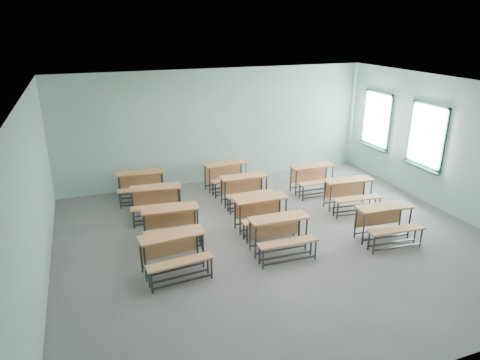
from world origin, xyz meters
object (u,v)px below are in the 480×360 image
object	(u,v)px
desk_unit_r0c0	(174,249)
desk_unit_r1c2	(350,190)
desk_unit_r1c1	(263,209)
desk_unit_r2c0	(156,198)
desk_unit_r3c0	(141,182)
desk_unit_r1c0	(171,220)
desk_unit_r3c1	(227,172)
desk_unit_r2c1	(245,186)
desk_unit_r0c2	(386,219)
desk_unit_r0c1	(281,230)
desk_unit_r2c2	(314,175)

from	to	relation	value
desk_unit_r0c0	desk_unit_r1c2	size ratio (longest dim) A/B	0.99
desk_unit_r0c0	desk_unit_r1c1	bearing A→B (deg)	20.25
desk_unit_r2c0	desk_unit_r3c0	xyz separation A→B (m)	(-0.18, 1.20, 0.00)
desk_unit_r0c0	desk_unit_r3c0	distance (m)	3.71
desk_unit_r3c0	desk_unit_r1c0	bearing A→B (deg)	-78.35
desk_unit_r3c1	desk_unit_r2c1	bearing A→B (deg)	-91.18
desk_unit_r0c2	desk_unit_r3c1	distance (m)	4.51
desk_unit_r1c0	desk_unit_r0c1	bearing A→B (deg)	-27.03
desk_unit_r0c0	desk_unit_r0c2	distance (m)	4.46
desk_unit_r0c0	desk_unit_r1c2	distance (m)	4.86
desk_unit_r1c2	desk_unit_r0c2	bearing A→B (deg)	-92.00
desk_unit_r1c1	desk_unit_r2c1	xyz separation A→B (m)	(0.15, 1.44, 0.00)
desk_unit_r1c1	desk_unit_r1c2	xyz separation A→B (m)	(2.47, 0.31, 0.00)
desk_unit_r2c2	desk_unit_r0c1	bearing A→B (deg)	-129.59
desk_unit_r2c2	desk_unit_r1c2	bearing A→B (deg)	-76.09
desk_unit_r0c1	desk_unit_r2c1	xyz separation A→B (m)	(0.21, 2.49, 0.00)
desk_unit_r2c1	desk_unit_r0c1	bearing A→B (deg)	-93.23
desk_unit_r0c0	desk_unit_r1c1	world-z (taller)	same
desk_unit_r2c2	desk_unit_r1c1	bearing A→B (deg)	-143.15
desk_unit_r1c0	desk_unit_r2c1	distance (m)	2.51
desk_unit_r0c0	desk_unit_r2c2	xyz separation A→B (m)	(4.38, 2.61, 0.00)
desk_unit_r2c1	desk_unit_r3c1	size ratio (longest dim) A/B	0.97
desk_unit_r1c2	desk_unit_r2c0	distance (m)	4.70
desk_unit_r0c1	desk_unit_r2c1	bearing A→B (deg)	86.95
desk_unit_r0c1	desk_unit_r0c2	bearing A→B (deg)	-5.56
desk_unit_r0c1	desk_unit_r0c2	world-z (taller)	same
desk_unit_r2c0	desk_unit_r3c0	distance (m)	1.22
desk_unit_r2c0	desk_unit_r2c1	size ratio (longest dim) A/B	1.05
desk_unit_r0c2	desk_unit_r1c2	xyz separation A→B (m)	(0.23, 1.65, 0.00)
desk_unit_r1c0	desk_unit_r1c1	bearing A→B (deg)	0.23
desk_unit_r1c2	desk_unit_r0c1	bearing A→B (deg)	-146.06
desk_unit_r2c0	desk_unit_r3c1	xyz separation A→B (m)	(2.15, 1.13, 0.00)
desk_unit_r2c0	desk_unit_r2c2	distance (m)	4.26
desk_unit_r2c1	desk_unit_r1c0	bearing A→B (deg)	-147.56
desk_unit_r1c1	desk_unit_r3c1	world-z (taller)	same
desk_unit_r3c0	desk_unit_r0c1	bearing A→B (deg)	-53.62
desk_unit_r2c2	desk_unit_r3c0	bearing A→B (deg)	166.92
desk_unit_r0c0	desk_unit_r3c1	distance (m)	4.29
desk_unit_r3c0	desk_unit_r0c2	bearing A→B (deg)	-35.93
desk_unit_r1c1	desk_unit_r2c0	size ratio (longest dim) A/B	0.94
desk_unit_r0c2	desk_unit_r3c0	world-z (taller)	same
desk_unit_r3c0	desk_unit_r3c1	xyz separation A→B (m)	(2.33, -0.07, 0.00)
desk_unit_r1c0	desk_unit_r1c2	bearing A→B (deg)	6.68
desk_unit_r0c2	desk_unit_r3c0	bearing A→B (deg)	142.99
desk_unit_r0c2	desk_unit_r1c1	distance (m)	2.62
desk_unit_r0c1	desk_unit_r1c0	distance (m)	2.28
desk_unit_r0c2	desk_unit_r1c2	distance (m)	1.67
desk_unit_r0c1	desk_unit_r1c1	distance (m)	1.05
desk_unit_r3c0	desk_unit_r1c1	bearing A→B (deg)	-44.05
desk_unit_r1c1	desk_unit_r3c0	bearing A→B (deg)	130.21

